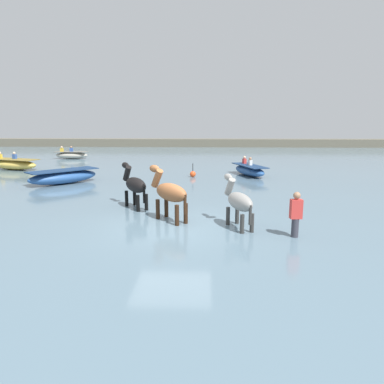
{
  "coord_description": "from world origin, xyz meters",
  "views": [
    {
      "loc": [
        1.05,
        -10.39,
        3.48
      ],
      "look_at": [
        0.52,
        2.75,
        0.84
      ],
      "focal_mm": 32.31,
      "sensor_mm": 36.0,
      "label": 1
    }
  ],
  "objects_px": {
    "boat_near_port": "(64,177)",
    "horse_flank_grey": "(239,203)",
    "horse_trailing_black": "(135,186)",
    "channel_buoy": "(193,174)",
    "boat_far_offshore": "(249,170)",
    "person_onlooker_left": "(296,219)",
    "boat_far_inshore": "(72,155)",
    "horse_lead_chestnut": "(170,194)",
    "boat_mid_channel": "(13,164)"
  },
  "relations": [
    {
      "from": "boat_near_port",
      "to": "horse_flank_grey",
      "type": "bearing_deg",
      "value": -41.33
    },
    {
      "from": "horse_trailing_black",
      "to": "boat_near_port",
      "type": "distance_m",
      "value": 7.03
    },
    {
      "from": "horse_flank_grey",
      "to": "boat_near_port",
      "type": "distance_m",
      "value": 11.29
    },
    {
      "from": "horse_trailing_black",
      "to": "channel_buoy",
      "type": "xyz_separation_m",
      "value": [
        1.87,
        7.59,
        -0.65
      ]
    },
    {
      "from": "horse_trailing_black",
      "to": "boat_far_offshore",
      "type": "bearing_deg",
      "value": 57.76
    },
    {
      "from": "person_onlooker_left",
      "to": "channel_buoy",
      "type": "relative_size",
      "value": 2.02
    },
    {
      "from": "boat_far_offshore",
      "to": "boat_far_inshore",
      "type": "relative_size",
      "value": 1.17
    },
    {
      "from": "horse_trailing_black",
      "to": "horse_lead_chestnut",
      "type": "bearing_deg",
      "value": -48.43
    },
    {
      "from": "boat_far_inshore",
      "to": "channel_buoy",
      "type": "distance_m",
      "value": 15.14
    },
    {
      "from": "horse_trailing_black",
      "to": "boat_mid_channel",
      "type": "xyz_separation_m",
      "value": [
        -10.53,
        10.45,
        -0.47
      ]
    },
    {
      "from": "horse_lead_chestnut",
      "to": "boat_mid_channel",
      "type": "bearing_deg",
      "value": 134.74
    },
    {
      "from": "boat_far_inshore",
      "to": "boat_mid_channel",
      "type": "relative_size",
      "value": 0.72
    },
    {
      "from": "horse_flank_grey",
      "to": "boat_mid_channel",
      "type": "height_order",
      "value": "horse_flank_grey"
    },
    {
      "from": "horse_trailing_black",
      "to": "boat_near_port",
      "type": "height_order",
      "value": "horse_trailing_black"
    },
    {
      "from": "boat_far_offshore",
      "to": "boat_far_inshore",
      "type": "xyz_separation_m",
      "value": [
        -14.62,
        9.41,
        0.01
      ]
    },
    {
      "from": "horse_trailing_black",
      "to": "boat_near_port",
      "type": "xyz_separation_m",
      "value": [
        -4.83,
        5.08,
        -0.47
      ]
    },
    {
      "from": "horse_trailing_black",
      "to": "boat_far_inshore",
      "type": "relative_size",
      "value": 0.69
    },
    {
      "from": "boat_far_offshore",
      "to": "channel_buoy",
      "type": "xyz_separation_m",
      "value": [
        -3.41,
        -0.77,
        -0.14
      ]
    },
    {
      "from": "horse_lead_chestnut",
      "to": "horse_flank_grey",
      "type": "height_order",
      "value": "horse_lead_chestnut"
    },
    {
      "from": "horse_trailing_black",
      "to": "channel_buoy",
      "type": "relative_size",
      "value": 2.46
    },
    {
      "from": "channel_buoy",
      "to": "person_onlooker_left",
      "type": "bearing_deg",
      "value": -73.1
    },
    {
      "from": "horse_lead_chestnut",
      "to": "channel_buoy",
      "type": "height_order",
      "value": "horse_lead_chestnut"
    },
    {
      "from": "horse_trailing_black",
      "to": "boat_far_inshore",
      "type": "height_order",
      "value": "horse_trailing_black"
    },
    {
      "from": "boat_near_port",
      "to": "boat_far_inshore",
      "type": "relative_size",
      "value": 1.21
    },
    {
      "from": "horse_flank_grey",
      "to": "boat_far_inshore",
      "type": "xyz_separation_m",
      "value": [
        -12.98,
        20.14,
        -0.45
      ]
    },
    {
      "from": "boat_far_inshore",
      "to": "boat_near_port",
      "type": "bearing_deg",
      "value": -70.45
    },
    {
      "from": "horse_flank_grey",
      "to": "boat_far_inshore",
      "type": "bearing_deg",
      "value": 122.79
    },
    {
      "from": "horse_lead_chestnut",
      "to": "boat_far_offshore",
      "type": "xyz_separation_m",
      "value": [
        3.8,
        10.03,
        -0.57
      ]
    },
    {
      "from": "boat_far_offshore",
      "to": "boat_mid_channel",
      "type": "distance_m",
      "value": 15.94
    },
    {
      "from": "horse_trailing_black",
      "to": "boat_far_offshore",
      "type": "distance_m",
      "value": 9.9
    },
    {
      "from": "horse_trailing_black",
      "to": "person_onlooker_left",
      "type": "distance_m",
      "value": 6.05
    },
    {
      "from": "boat_far_inshore",
      "to": "person_onlooker_left",
      "type": "bearing_deg",
      "value": -55.36
    },
    {
      "from": "person_onlooker_left",
      "to": "channel_buoy",
      "type": "bearing_deg",
      "value": 106.9
    },
    {
      "from": "horse_flank_grey",
      "to": "boat_far_offshore",
      "type": "bearing_deg",
      "value": 81.31
    },
    {
      "from": "boat_near_port",
      "to": "boat_mid_channel",
      "type": "distance_m",
      "value": 7.83
    },
    {
      "from": "channel_buoy",
      "to": "horse_trailing_black",
      "type": "bearing_deg",
      "value": -103.82
    },
    {
      "from": "horse_lead_chestnut",
      "to": "horse_trailing_black",
      "type": "height_order",
      "value": "horse_lead_chestnut"
    },
    {
      "from": "boat_mid_channel",
      "to": "person_onlooker_left",
      "type": "relative_size",
      "value": 2.47
    },
    {
      "from": "horse_trailing_black",
      "to": "boat_mid_channel",
      "type": "distance_m",
      "value": 14.84
    },
    {
      "from": "horse_flank_grey",
      "to": "horse_lead_chestnut",
      "type": "bearing_deg",
      "value": 162.07
    },
    {
      "from": "boat_far_offshore",
      "to": "boat_mid_channel",
      "type": "bearing_deg",
      "value": 172.48
    },
    {
      "from": "horse_lead_chestnut",
      "to": "boat_near_port",
      "type": "height_order",
      "value": "horse_lead_chestnut"
    },
    {
      "from": "horse_trailing_black",
      "to": "channel_buoy",
      "type": "bearing_deg",
      "value": 76.18
    },
    {
      "from": "horse_flank_grey",
      "to": "boat_far_inshore",
      "type": "height_order",
      "value": "horse_flank_grey"
    },
    {
      "from": "boat_far_offshore",
      "to": "horse_flank_grey",
      "type": "bearing_deg",
      "value": -98.69
    },
    {
      "from": "horse_trailing_black",
      "to": "person_onlooker_left",
      "type": "xyz_separation_m",
      "value": [
        5.14,
        -3.18,
        -0.31
      ]
    },
    {
      "from": "boat_far_offshore",
      "to": "channel_buoy",
      "type": "height_order",
      "value": "boat_far_offshore"
    },
    {
      "from": "boat_far_inshore",
      "to": "boat_far_offshore",
      "type": "bearing_deg",
      "value": -32.78
    },
    {
      "from": "boat_mid_channel",
      "to": "horse_trailing_black",
      "type": "bearing_deg",
      "value": -44.79
    },
    {
      "from": "boat_far_offshore",
      "to": "horse_lead_chestnut",
      "type": "bearing_deg",
      "value": -110.76
    }
  ]
}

